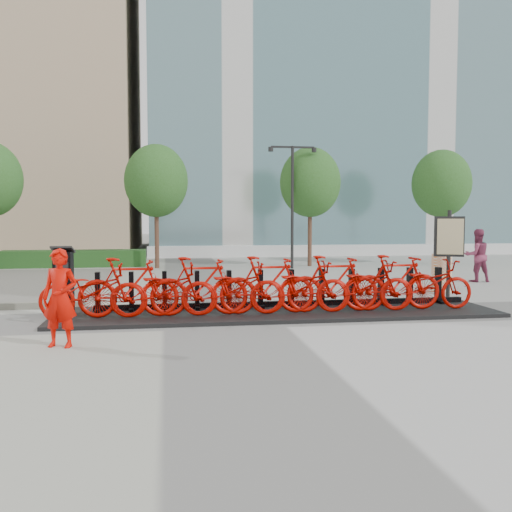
{
  "coord_description": "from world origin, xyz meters",
  "views": [
    {
      "loc": [
        -1.1,
        -11.88,
        2.15
      ],
      "look_at": [
        1.0,
        1.5,
        1.2
      ],
      "focal_mm": 40.0,
      "sensor_mm": 36.0,
      "label": 1
    }
  ],
  "objects": [
    {
      "name": "kiosk",
      "position": [
        -3.26,
        0.56,
        0.78
      ],
      "size": [
        0.47,
        0.4,
        1.45
      ],
      "rotation": [
        0.0,
        0.0,
        -0.07
      ],
      "color": "black",
      "rests_on": "dock_pad"
    },
    {
      "name": "worker_red",
      "position": [
        -2.84,
        -2.24,
        0.81
      ],
      "size": [
        0.68,
        0.54,
        1.62
      ],
      "primitive_type": "imported",
      "rotation": [
        0.0,
        0.0,
        -0.28
      ],
      "color": "red",
      "rests_on": "ground"
    },
    {
      "name": "map_sign",
      "position": [
        6.14,
        1.92,
        1.52
      ],
      "size": [
        0.73,
        0.4,
        2.3
      ],
      "rotation": [
        0.0,
        0.0,
        -0.4
      ],
      "color": "black",
      "rests_on": "ground"
    },
    {
      "name": "tree_3",
      "position": [
        11.0,
        12.0,
        3.59
      ],
      "size": [
        2.6,
        2.6,
        5.1
      ],
      "color": "brown",
      "rests_on": "ground"
    },
    {
      "name": "dock_pad",
      "position": [
        1.3,
        0.3,
        0.04
      ],
      "size": [
        9.6,
        2.4,
        0.08
      ],
      "primitive_type": "cube",
      "color": "black",
      "rests_on": "ground"
    },
    {
      "name": "streetlamp",
      "position": [
        4.0,
        11.0,
        3.13
      ],
      "size": [
        2.0,
        0.2,
        5.0
      ],
      "color": "black",
      "rests_on": "ground"
    },
    {
      "name": "bike_7",
      "position": [
        2.44,
        -0.05,
        0.69
      ],
      "size": [
        2.04,
        0.58,
        1.23
      ],
      "primitive_type": "imported",
      "rotation": [
        0.0,
        0.0,
        1.57
      ],
      "color": "#A60700",
      "rests_on": "dock_pad"
    },
    {
      "name": "bike_0",
      "position": [
        -2.6,
        -0.05,
        0.63
      ],
      "size": [
        2.1,
        0.73,
        1.1
      ],
      "primitive_type": "imported",
      "rotation": [
        0.0,
        0.0,
        1.57
      ],
      "color": "#A60700",
      "rests_on": "dock_pad"
    },
    {
      "name": "tree_2",
      "position": [
        5.0,
        12.0,
        3.59
      ],
      "size": [
        2.6,
        2.6,
        5.1
      ],
      "color": "brown",
      "rests_on": "ground"
    },
    {
      "name": "pedestrian",
      "position": [
        8.93,
        5.35,
        0.87
      ],
      "size": [
        0.88,
        0.7,
        1.73
      ],
      "primitive_type": "imported",
      "rotation": [
        0.0,
        0.0,
        3.09
      ],
      "color": "#893352",
      "rests_on": "ground"
    },
    {
      "name": "glass_building",
      "position": [
        14.0,
        26.0,
        12.0
      ],
      "size": [
        32.0,
        16.0,
        24.0
      ],
      "primitive_type": "cube",
      "color": "#396F7C",
      "rests_on": "ground"
    },
    {
      "name": "tree_1",
      "position": [
        -1.5,
        12.0,
        3.59
      ],
      "size": [
        2.6,
        2.6,
        5.1
      ],
      "color": "brown",
      "rests_on": "ground"
    },
    {
      "name": "bike_8",
      "position": [
        3.16,
        -0.05,
        0.63
      ],
      "size": [
        2.1,
        0.73,
        1.1
      ],
      "primitive_type": "imported",
      "rotation": [
        0.0,
        0.0,
        1.57
      ],
      "color": "#A60700",
      "rests_on": "dock_pad"
    },
    {
      "name": "bike_1",
      "position": [
        -1.88,
        -0.05,
        0.69
      ],
      "size": [
        2.04,
        0.58,
        1.23
      ],
      "primitive_type": "imported",
      "rotation": [
        0.0,
        0.0,
        1.57
      ],
      "color": "#A60700",
      "rests_on": "dock_pad"
    },
    {
      "name": "bike_2",
      "position": [
        -1.16,
        -0.05,
        0.63
      ],
      "size": [
        2.1,
        0.73,
        1.1
      ],
      "primitive_type": "imported",
      "rotation": [
        0.0,
        0.0,
        1.57
      ],
      "color": "#A60700",
      "rests_on": "dock_pad"
    },
    {
      "name": "hedge_b",
      "position": [
        -5.0,
        13.2,
        0.35
      ],
      "size": [
        6.0,
        1.2,
        0.7
      ],
      "primitive_type": "cube",
      "color": "#18461C",
      "rests_on": "ground"
    },
    {
      "name": "bike_4",
      "position": [
        0.28,
        -0.05,
        0.63
      ],
      "size": [
        2.1,
        0.73,
        1.1
      ],
      "primitive_type": "imported",
      "rotation": [
        0.0,
        0.0,
        1.57
      ],
      "color": "#A60700",
      "rests_on": "dock_pad"
    },
    {
      "name": "bike_6",
      "position": [
        1.72,
        -0.05,
        0.63
      ],
      "size": [
        2.1,
        0.73,
        1.1
      ],
      "primitive_type": "imported",
      "rotation": [
        0.0,
        0.0,
        1.57
      ],
      "color": "#A60700",
      "rests_on": "dock_pad"
    },
    {
      "name": "dock_rail_posts",
      "position": [
        1.36,
        0.77,
        0.51
      ],
      "size": [
        8.02,
        0.5,
        0.85
      ],
      "primitive_type": null,
      "color": "black",
      "rests_on": "dock_pad"
    },
    {
      "name": "bike_3",
      "position": [
        -0.44,
        -0.05,
        0.69
      ],
      "size": [
        2.04,
        0.58,
        1.23
      ],
      "primitive_type": "imported",
      "rotation": [
        0.0,
        0.0,
        1.57
      ],
      "color": "#A60700",
      "rests_on": "dock_pad"
    },
    {
      "name": "construction_barrel",
      "position": [
        6.58,
        3.16,
        0.54
      ],
      "size": [
        0.72,
        0.72,
        1.08
      ],
      "primitive_type": "cylinder",
      "rotation": [
        0.0,
        0.0,
        -0.36
      ],
      "color": "orange",
      "rests_on": "ground"
    },
    {
      "name": "bike_5",
      "position": [
        1.0,
        -0.05,
        0.69
      ],
      "size": [
        2.04,
        0.58,
        1.23
      ],
      "primitive_type": "imported",
      "rotation": [
        0.0,
        0.0,
        1.57
      ],
      "color": "#A60700",
      "rests_on": "dock_pad"
    },
    {
      "name": "bike_9",
      "position": [
        3.88,
        -0.05,
        0.69
      ],
      "size": [
        2.04,
        0.58,
        1.23
      ],
      "primitive_type": "imported",
      "rotation": [
        0.0,
        0.0,
        1.57
      ],
      "color": "#A60700",
      "rests_on": "dock_pad"
    },
    {
      "name": "bike_10",
      "position": [
        4.6,
        -0.05,
        0.63
      ],
      "size": [
        2.1,
        0.73,
        1.1
      ],
      "primitive_type": "imported",
      "rotation": [
        0.0,
        0.0,
        1.57
      ],
      "color": "#A60700",
      "rests_on": "dock_pad"
    },
    {
      "name": "ground",
      "position": [
        0.0,
        0.0,
        0.0
      ],
      "size": [
        120.0,
        120.0,
        0.0
      ],
      "primitive_type": "plane",
      "color": "#9C9C9C"
    }
  ]
}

